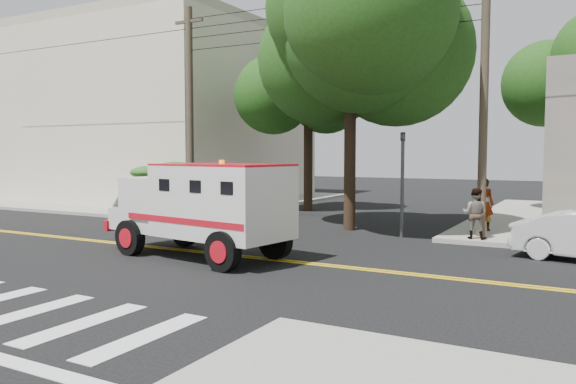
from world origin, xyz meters
The scene contains 13 objects.
ground centered at (0.00, 0.00, 0.00)m, with size 100.00×100.00×0.00m, color black.
sidewalk_nw centered at (-13.50, 13.50, 0.07)m, with size 17.00×17.00×0.15m, color gray.
building_left centered at (-15.50, 15.00, 5.15)m, with size 16.00×14.00×10.00m, color beige.
utility_pole_left centered at (-5.60, 6.00, 4.50)m, with size 0.28×0.28×9.00m, color #382D23.
utility_pole_right centered at (6.30, 6.20, 4.50)m, with size 0.28×0.28×9.00m, color #382D23.
tree_main centered at (1.94, 6.21, 7.20)m, with size 6.08×5.70×9.85m.
tree_left centered at (-2.68, 11.79, 5.73)m, with size 4.48×4.20×7.70m.
traffic_signal centered at (3.80, 5.60, 2.23)m, with size 0.15×0.18×3.60m.
accessibility_sign centered at (-6.20, 6.17, 1.37)m, with size 0.45×0.10×2.02m.
palm_planter centered at (-7.44, 6.62, 1.65)m, with size 3.52×2.63×2.36m.
armored_truck centered at (0.07, -0.62, 1.48)m, with size 5.98×3.03×2.61m.
pedestrian_a centered at (6.14, 7.64, 1.08)m, with size 0.68×0.45×1.87m, color gray.
pedestrian_b centered at (6.23, 5.50, 0.96)m, with size 0.79×0.61×1.62m, color gray.
Camera 1 is at (9.53, -13.01, 2.90)m, focal length 35.00 mm.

